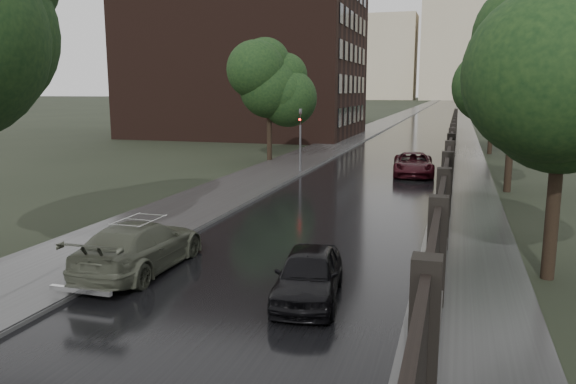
{
  "coord_description": "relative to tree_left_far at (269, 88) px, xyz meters",
  "views": [
    {
      "loc": [
        4.93,
        -8.21,
        5.12
      ],
      "look_at": [
        -0.81,
        10.8,
        1.5
      ],
      "focal_mm": 35.0,
      "sensor_mm": 36.0,
      "label": 1
    }
  ],
  "objects": [
    {
      "name": "volga_sedan",
      "position": [
        4.4,
        -24.61,
        -4.52
      ],
      "size": [
        2.12,
        5.02,
        1.45
      ],
      "primitive_type": "imported",
      "rotation": [
        0.0,
        0.0,
        3.16
      ],
      "color": "#484B3C",
      "rests_on": "ground"
    },
    {
      "name": "brick_building",
      "position": [
        -10.0,
        22.0,
        4.76
      ],
      "size": [
        24.0,
        18.0,
        20.0
      ],
      "primitive_type": "cube",
      "color": "black",
      "rests_on": "ground"
    },
    {
      "name": "car_right_near",
      "position": [
        9.6,
        -25.42,
        -4.59
      ],
      "size": [
        2.0,
        3.96,
        1.29
      ],
      "primitive_type": "imported",
      "rotation": [
        0.0,
        0.0,
        0.13
      ],
      "color": "black",
      "rests_on": "ground"
    },
    {
      "name": "verge_right",
      "position": [
        13.5,
        160.0,
        -5.2
      ],
      "size": [
        3.0,
        420.0,
        0.08
      ],
      "primitive_type": "cube",
      "color": "#2D2D2D",
      "rests_on": "ground"
    },
    {
      "name": "tree_right_a",
      "position": [
        15.5,
        -22.0,
        -0.29
      ],
      "size": [
        4.08,
        4.08,
        7.01
      ],
      "color": "black",
      "rests_on": "ground"
    },
    {
      "name": "tree_left_far",
      "position": [
        0.0,
        0.0,
        0.0
      ],
      "size": [
        4.25,
        4.25,
        7.39
      ],
      "color": "black",
      "rests_on": "ground"
    },
    {
      "name": "road",
      "position": [
        8.0,
        160.0,
        -5.23
      ],
      "size": [
        8.0,
        420.0,
        0.02
      ],
      "primitive_type": "cube",
      "color": "black",
      "rests_on": "ground"
    },
    {
      "name": "fence_right",
      "position": [
        12.6,
        2.01,
        -4.23
      ],
      "size": [
        0.45,
        75.72,
        2.7
      ],
      "color": "#383533",
      "rests_on": "ground"
    },
    {
      "name": "car_right_far",
      "position": [
        10.48,
        -3.87,
        -4.54
      ],
      "size": [
        2.8,
        5.26,
        1.41
      ],
      "primitive_type": "imported",
      "rotation": [
        0.0,
        0.0,
        0.09
      ],
      "color": "black",
      "rests_on": "ground"
    },
    {
      "name": "sidewalk_left",
      "position": [
        2.0,
        160.0,
        -5.16
      ],
      "size": [
        4.0,
        420.0,
        0.16
      ],
      "primitive_type": "cube",
      "color": "#2D2D2D",
      "rests_on": "ground"
    },
    {
      "name": "tree_right_c",
      "position": [
        15.5,
        10.0,
        -0.29
      ],
      "size": [
        4.08,
        4.08,
        7.01
      ],
      "color": "black",
      "rests_on": "ground"
    },
    {
      "name": "traffic_light",
      "position": [
        3.7,
        -5.01,
        -2.84
      ],
      "size": [
        0.16,
        0.32,
        4.0
      ],
      "color": "#59595E",
      "rests_on": "ground"
    },
    {
      "name": "tree_right_b",
      "position": [
        15.5,
        -8.0,
        -0.29
      ],
      "size": [
        4.08,
        4.08,
        7.01
      ],
      "color": "black",
      "rests_on": "ground"
    },
    {
      "name": "ground",
      "position": [
        8.0,
        -30.0,
        -5.24
      ],
      "size": [
        800.0,
        800.0,
        0.0
      ],
      "primitive_type": "plane",
      "color": "black",
      "rests_on": "ground"
    },
    {
      "name": "stalinist_tower",
      "position": [
        8.0,
        270.0,
        33.14
      ],
      "size": [
        92.0,
        30.0,
        159.0
      ],
      "color": "tan",
      "rests_on": "ground"
    }
  ]
}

